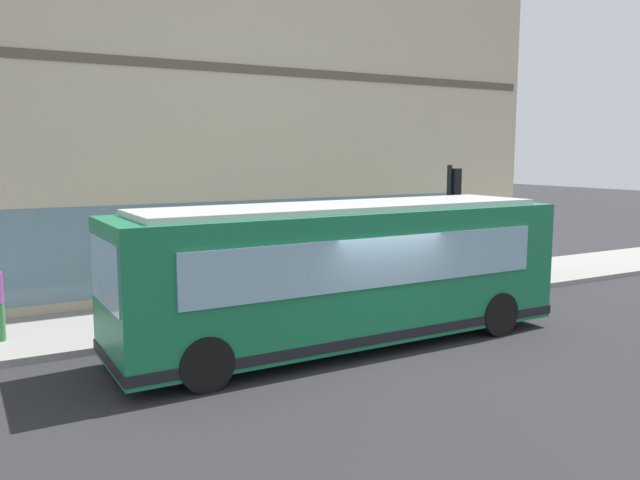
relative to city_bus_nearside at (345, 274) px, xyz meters
The scene contains 7 objects.
ground 1.74m from the city_bus_nearside, 157.64° to the right, with size 120.00×120.00×0.00m, color #262628.
sidewalk_curb 3.95m from the city_bus_nearside, ahead, with size 3.53×40.00×0.15m, color gray.
building_corner 10.30m from the city_bus_nearside, ahead, with size 7.93×20.51×11.75m.
city_bus_nearside is the anchor object (origin of this frame).
traffic_light_near_corner 5.69m from the city_bus_nearside, 64.65° to the right, with size 0.32×0.49×3.66m.
fire_hydrant 4.22m from the city_bus_nearside, ahead, with size 0.35×0.35×0.74m.
pedestrian_near_hydrant 5.47m from the city_bus_nearside, 48.47° to the right, with size 0.32×0.32×1.76m.
Camera 1 is at (-10.84, 7.41, 4.12)m, focal length 36.00 mm.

